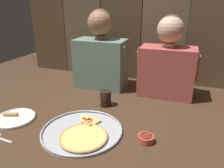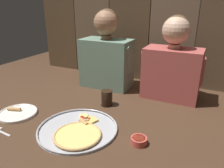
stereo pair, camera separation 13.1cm
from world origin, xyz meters
name	(u,v)px [view 1 (the left image)]	position (x,y,z in m)	size (l,w,h in m)	color
ground_plane	(111,118)	(0.00, 0.00, 0.00)	(3.20, 3.20, 0.00)	#422B1C
pizza_tray	(83,132)	(-0.09, -0.20, 0.01)	(0.44, 0.44, 0.03)	#B2B2B7
dinner_plate	(15,118)	(-0.53, -0.21, 0.01)	(0.23, 0.23, 0.03)	white
drinking_glass	(106,98)	(-0.09, 0.15, 0.05)	(0.09, 0.09, 0.10)	black
dipping_bowl	(146,138)	(0.24, -0.16, 0.02)	(0.08, 0.08, 0.03)	#CC4C42
diner_left	(100,53)	(-0.26, 0.47, 0.27)	(0.43, 0.22, 0.61)	slate
diner_right	(168,61)	(0.26, 0.47, 0.26)	(0.42, 0.22, 0.58)	#AD4C47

